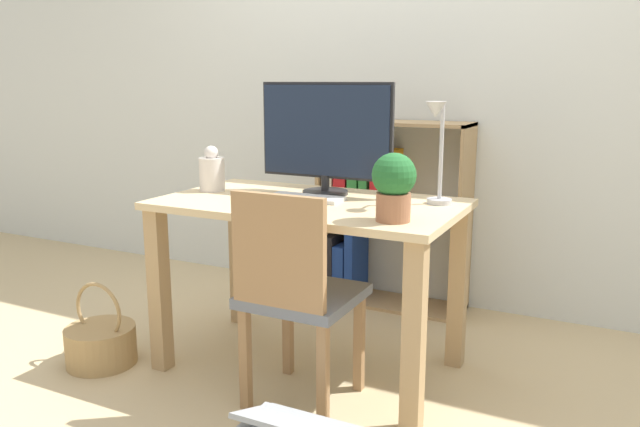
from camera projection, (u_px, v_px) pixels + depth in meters
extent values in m
plane|color=#CCB284|center=(310.00, 366.00, 2.72)|extent=(10.00, 10.00, 0.00)
cube|color=silver|center=(399.00, 65.00, 3.37)|extent=(8.00, 0.05, 2.60)
cube|color=#D8BC8C|center=(309.00, 204.00, 2.57)|extent=(1.23, 0.71, 0.03)
cube|color=tan|center=(159.00, 290.00, 2.63)|extent=(0.07, 0.07, 0.70)
cube|color=tan|center=(414.00, 338.00, 2.14)|extent=(0.07, 0.07, 0.70)
cube|color=tan|center=(239.00, 255.00, 3.15)|extent=(0.07, 0.07, 0.70)
cube|color=tan|center=(458.00, 288.00, 2.66)|extent=(0.07, 0.07, 0.70)
cylinder|color=#232326|center=(325.00, 192.00, 2.71)|extent=(0.20, 0.20, 0.02)
cylinder|color=#232326|center=(325.00, 183.00, 2.70)|extent=(0.04, 0.04, 0.07)
cube|color=#232326|center=(326.00, 131.00, 2.66)|extent=(0.61, 0.02, 0.41)
cube|color=#192338|center=(325.00, 131.00, 2.65)|extent=(0.58, 0.03, 0.38)
cube|color=silver|center=(306.00, 198.00, 2.58)|extent=(0.32, 0.12, 0.02)
cylinder|color=silver|center=(212.00, 174.00, 2.78)|extent=(0.11, 0.11, 0.15)
sphere|color=silver|center=(211.00, 153.00, 2.76)|extent=(0.06, 0.06, 0.06)
cylinder|color=#B7B7BC|center=(439.00, 201.00, 2.50)|extent=(0.10, 0.10, 0.02)
cylinder|color=#B7B7BC|center=(441.00, 152.00, 2.46)|extent=(0.02, 0.02, 0.38)
cylinder|color=#B7B7BC|center=(440.00, 104.00, 2.37)|extent=(0.01, 0.10, 0.01)
cone|color=#B7B7BC|center=(436.00, 109.00, 2.33)|extent=(0.08, 0.08, 0.06)
cylinder|color=#9E6647|center=(393.00, 207.00, 2.18)|extent=(0.12, 0.12, 0.10)
sphere|color=#23662D|center=(394.00, 175.00, 2.16)|extent=(0.16, 0.16, 0.16)
cube|color=slate|center=(304.00, 296.00, 2.35)|extent=(0.40, 0.40, 0.04)
cube|color=#9E754C|center=(278.00, 251.00, 2.14)|extent=(0.36, 0.03, 0.40)
cube|color=#9E754C|center=(245.00, 358.00, 2.33)|extent=(0.04, 0.04, 0.40)
cube|color=#9E754C|center=(323.00, 376.00, 2.19)|extent=(0.04, 0.04, 0.40)
cube|color=#9E754C|center=(288.00, 328.00, 2.61)|extent=(0.04, 0.04, 0.40)
cube|color=#9E754C|center=(359.00, 342.00, 2.47)|extent=(0.04, 0.04, 0.40)
cube|color=tan|center=(327.00, 209.00, 3.53)|extent=(0.02, 0.28, 1.01)
cube|color=tan|center=(465.00, 223.00, 3.19)|extent=(0.02, 0.28, 1.01)
cube|color=tan|center=(391.00, 302.00, 3.47)|extent=(0.80, 0.28, 0.02)
cube|color=tan|center=(395.00, 123.00, 3.26)|extent=(0.80, 0.28, 0.02)
cube|color=tan|center=(393.00, 215.00, 3.36)|extent=(0.77, 0.28, 0.02)
cube|color=black|center=(335.00, 263.00, 3.58)|extent=(0.06, 0.24, 0.35)
cube|color=navy|center=(346.00, 268.00, 3.55)|extent=(0.07, 0.24, 0.30)
cube|color=navy|center=(356.00, 262.00, 3.51)|extent=(0.05, 0.24, 0.39)
cube|color=beige|center=(335.00, 184.00, 3.48)|extent=(0.06, 0.24, 0.28)
cube|color=red|center=(348.00, 179.00, 3.44)|extent=(0.07, 0.24, 0.34)
cube|color=#2D7F38|center=(360.00, 172.00, 3.40)|extent=(0.06, 0.24, 0.43)
cube|color=#2D7F38|center=(371.00, 182.00, 3.38)|extent=(0.05, 0.24, 0.33)
cube|color=red|center=(381.00, 184.00, 3.36)|extent=(0.04, 0.24, 0.31)
cube|color=orange|center=(391.00, 182.00, 3.33)|extent=(0.05, 0.24, 0.34)
cylinder|color=tan|center=(101.00, 345.00, 2.72)|extent=(0.30, 0.30, 0.17)
torus|color=tan|center=(98.00, 311.00, 2.69)|extent=(0.26, 0.02, 0.26)
cube|color=#999EA3|center=(307.00, 425.00, 1.87)|extent=(0.39, 0.25, 0.10)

